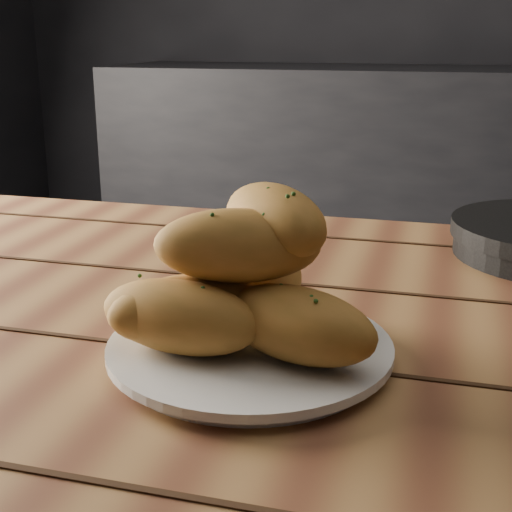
{
  "coord_description": "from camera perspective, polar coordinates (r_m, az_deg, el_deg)",
  "views": [
    {
      "loc": [
        -0.1,
        -1.06,
        1.02
      ],
      "look_at": [
        -0.26,
        -0.5,
        0.84
      ],
      "focal_mm": 50.0,
      "sensor_mm": 36.0,
      "label": 1
    }
  ],
  "objects": [
    {
      "name": "counter",
      "position": [
        2.83,
        17.05,
        4.98
      ],
      "size": [
        2.8,
        0.6,
        0.9
      ],
      "primitive_type": "cube",
      "color": "black",
      "rests_on": "ground"
    },
    {
      "name": "plate",
      "position": [
        0.63,
        -0.49,
        -7.57
      ],
      "size": [
        0.25,
        0.25,
        0.02
      ],
      "color": "silver",
      "rests_on": "table"
    },
    {
      "name": "table",
      "position": [
        0.75,
        10.8,
        -12.77
      ],
      "size": [
        1.54,
        0.84,
        0.75
      ],
      "color": "olive",
      "rests_on": "ground"
    },
    {
      "name": "bread_rolls",
      "position": [
        0.61,
        -1.35,
        -2.31
      ],
      "size": [
        0.25,
        0.2,
        0.13
      ],
      "color": "#B07231",
      "rests_on": "plate"
    }
  ]
}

